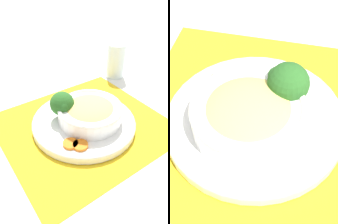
# 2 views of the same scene
# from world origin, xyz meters

# --- Properties ---
(ground_plane) EXTENTS (4.00, 4.00, 0.00)m
(ground_plane) POSITION_xyz_m (0.00, 0.00, 0.00)
(ground_plane) COLOR white
(placemat) EXTENTS (0.44, 0.47, 0.00)m
(placemat) POSITION_xyz_m (0.00, 0.00, 0.00)
(placemat) COLOR yellow
(placemat) RESTS_ON ground_plane
(plate) EXTENTS (0.29, 0.29, 0.02)m
(plate) POSITION_xyz_m (0.00, 0.00, 0.02)
(plate) COLOR white
(plate) RESTS_ON placemat
(bowl) EXTENTS (0.18, 0.18, 0.06)m
(bowl) POSITION_xyz_m (-0.01, -0.02, 0.05)
(bowl) COLOR white
(bowl) RESTS_ON plate
(broccoli_floret) EXTENTS (0.07, 0.07, 0.08)m
(broccoli_floret) POSITION_xyz_m (0.05, 0.04, 0.07)
(broccoli_floret) COLOR #84AD5B
(broccoli_floret) RESTS_ON plate
(carrot_slice_near) EXTENTS (0.04, 0.04, 0.01)m
(carrot_slice_near) POSITION_xyz_m (-0.05, 0.09, 0.02)
(carrot_slice_near) COLOR orange
(carrot_slice_near) RESTS_ON plate
(carrot_slice_middle) EXTENTS (0.04, 0.04, 0.01)m
(carrot_slice_middle) POSITION_xyz_m (-0.07, 0.07, 0.02)
(carrot_slice_middle) COLOR orange
(carrot_slice_middle) RESTS_ON plate
(water_glass) EXTENTS (0.07, 0.07, 0.13)m
(water_glass) POSITION_xyz_m (0.16, -0.29, 0.06)
(water_glass) COLOR silver
(water_glass) RESTS_ON ground_plane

